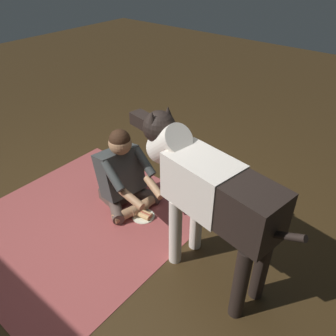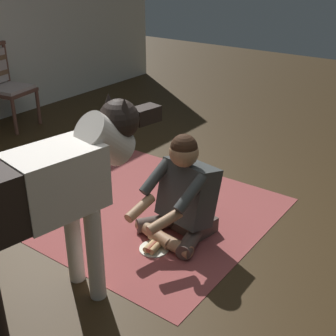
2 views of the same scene
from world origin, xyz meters
The scene contains 5 objects.
ground_plane centered at (0.00, 0.00, 0.00)m, with size 13.97×13.97×0.00m, color #352512.
area_rug centered at (0.22, 0.21, 0.00)m, with size 1.82×1.98×0.01m, color #984341.
person_sitting_on_floor centered at (0.11, -0.26, 0.33)m, with size 0.71×0.57×0.81m.
large_dog centered at (-0.93, -0.08, 0.77)m, with size 1.51×0.46×1.20m.
hot_dog_on_plate centered at (-0.18, -0.21, 0.03)m, with size 0.22×0.22×0.06m.
Camera 1 is at (-1.86, 1.48, 2.18)m, focal length 36.04 mm.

